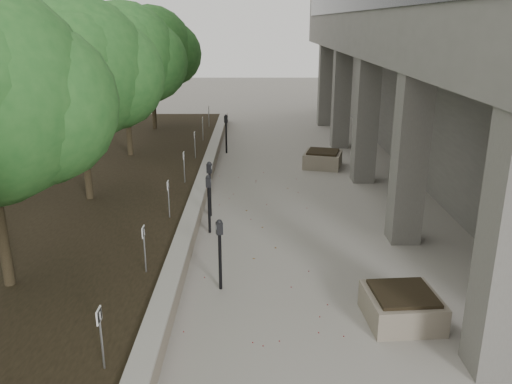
{
  "coord_description": "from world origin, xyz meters",
  "views": [
    {
      "loc": [
        -0.21,
        -5.75,
        5.08
      ],
      "look_at": [
        -0.18,
        5.87,
        1.27
      ],
      "focal_mm": 36.54,
      "sensor_mm": 36.0,
      "label": 1
    }
  ],
  "objects_px": {
    "parking_meter_3": "(209,204)",
    "planter_front": "(402,306)",
    "parking_meter_4": "(210,189)",
    "crabapple_tree_5": "(152,68)",
    "crabapple_tree_3": "(80,100)",
    "crabapple_tree_4": "(125,80)",
    "parking_meter_2": "(220,255)",
    "parking_meter_5": "(226,134)",
    "planter_back": "(323,159)"
  },
  "relations": [
    {
      "from": "parking_meter_5",
      "to": "parking_meter_4",
      "type": "bearing_deg",
      "value": -72.37
    },
    {
      "from": "planter_back",
      "to": "crabapple_tree_3",
      "type": "bearing_deg",
      "value": -146.2
    },
    {
      "from": "parking_meter_5",
      "to": "crabapple_tree_5",
      "type": "bearing_deg",
      "value": 155.93
    },
    {
      "from": "planter_front",
      "to": "parking_meter_4",
      "type": "bearing_deg",
      "value": 125.79
    },
    {
      "from": "planter_front",
      "to": "planter_back",
      "type": "relative_size",
      "value": 0.96
    },
    {
      "from": "parking_meter_5",
      "to": "parking_meter_2",
      "type": "bearing_deg",
      "value": -69.46
    },
    {
      "from": "parking_meter_2",
      "to": "crabapple_tree_4",
      "type": "bearing_deg",
      "value": 93.96
    },
    {
      "from": "crabapple_tree_4",
      "to": "parking_meter_5",
      "type": "height_order",
      "value": "crabapple_tree_4"
    },
    {
      "from": "parking_meter_2",
      "to": "planter_front",
      "type": "height_order",
      "value": "parking_meter_2"
    },
    {
      "from": "crabapple_tree_4",
      "to": "crabapple_tree_3",
      "type": "bearing_deg",
      "value": -90.0
    },
    {
      "from": "planter_back",
      "to": "planter_front",
      "type": "bearing_deg",
      "value": -89.4
    },
    {
      "from": "crabapple_tree_5",
      "to": "parking_meter_4",
      "type": "bearing_deg",
      "value": -71.91
    },
    {
      "from": "parking_meter_2",
      "to": "parking_meter_5",
      "type": "bearing_deg",
      "value": 73.83
    },
    {
      "from": "parking_meter_5",
      "to": "planter_back",
      "type": "relative_size",
      "value": 1.22
    },
    {
      "from": "crabapple_tree_4",
      "to": "parking_meter_5",
      "type": "distance_m",
      "value": 4.56
    },
    {
      "from": "crabapple_tree_5",
      "to": "parking_meter_5",
      "type": "height_order",
      "value": "crabapple_tree_5"
    },
    {
      "from": "crabapple_tree_5",
      "to": "parking_meter_3",
      "type": "distance_m",
      "value": 12.27
    },
    {
      "from": "crabapple_tree_5",
      "to": "planter_back",
      "type": "distance_m",
      "value": 9.26
    },
    {
      "from": "parking_meter_4",
      "to": "parking_meter_5",
      "type": "height_order",
      "value": "parking_meter_5"
    },
    {
      "from": "crabapple_tree_4",
      "to": "planter_back",
      "type": "height_order",
      "value": "crabapple_tree_4"
    },
    {
      "from": "crabapple_tree_4",
      "to": "parking_meter_3",
      "type": "bearing_deg",
      "value": -62.14
    },
    {
      "from": "crabapple_tree_4",
      "to": "parking_meter_2",
      "type": "height_order",
      "value": "crabapple_tree_4"
    },
    {
      "from": "crabapple_tree_4",
      "to": "parking_meter_3",
      "type": "xyz_separation_m",
      "value": [
        3.45,
        -6.53,
        -2.36
      ]
    },
    {
      "from": "parking_meter_2",
      "to": "parking_meter_4",
      "type": "bearing_deg",
      "value": 78.86
    },
    {
      "from": "crabapple_tree_5",
      "to": "planter_back",
      "type": "relative_size",
      "value": 4.2
    },
    {
      "from": "parking_meter_2",
      "to": "crabapple_tree_3",
      "type": "bearing_deg",
      "value": 112.75
    },
    {
      "from": "crabapple_tree_3",
      "to": "planter_back",
      "type": "bearing_deg",
      "value": 33.8
    },
    {
      "from": "crabapple_tree_4",
      "to": "planter_front",
      "type": "bearing_deg",
      "value": -55.91
    },
    {
      "from": "crabapple_tree_3",
      "to": "parking_meter_3",
      "type": "xyz_separation_m",
      "value": [
        3.45,
        -1.53,
        -2.36
      ]
    },
    {
      "from": "crabapple_tree_5",
      "to": "crabapple_tree_3",
      "type": "bearing_deg",
      "value": -90.0
    },
    {
      "from": "parking_meter_3",
      "to": "parking_meter_4",
      "type": "relative_size",
      "value": 0.99
    },
    {
      "from": "crabapple_tree_3",
      "to": "crabapple_tree_5",
      "type": "xyz_separation_m",
      "value": [
        0.0,
        10.0,
        0.0
      ]
    },
    {
      "from": "parking_meter_3",
      "to": "planter_front",
      "type": "xyz_separation_m",
      "value": [
        3.74,
        -4.1,
        -0.47
      ]
    },
    {
      "from": "planter_back",
      "to": "parking_meter_5",
      "type": "bearing_deg",
      "value": 149.8
    },
    {
      "from": "parking_meter_4",
      "to": "parking_meter_5",
      "type": "bearing_deg",
      "value": 105.04
    },
    {
      "from": "parking_meter_3",
      "to": "planter_back",
      "type": "height_order",
      "value": "parking_meter_3"
    },
    {
      "from": "planter_front",
      "to": "planter_back",
      "type": "xyz_separation_m",
      "value": [
        -0.11,
        10.38,
        0.01
      ]
    },
    {
      "from": "planter_front",
      "to": "planter_back",
      "type": "height_order",
      "value": "planter_back"
    },
    {
      "from": "parking_meter_2",
      "to": "parking_meter_3",
      "type": "distance_m",
      "value": 2.96
    },
    {
      "from": "parking_meter_4",
      "to": "crabapple_tree_5",
      "type": "bearing_deg",
      "value": 123.72
    },
    {
      "from": "crabapple_tree_3",
      "to": "parking_meter_3",
      "type": "height_order",
      "value": "crabapple_tree_3"
    },
    {
      "from": "crabapple_tree_3",
      "to": "crabapple_tree_4",
      "type": "bearing_deg",
      "value": 90.0
    },
    {
      "from": "parking_meter_2",
      "to": "parking_meter_3",
      "type": "relative_size",
      "value": 0.98
    },
    {
      "from": "crabapple_tree_5",
      "to": "planter_front",
      "type": "xyz_separation_m",
      "value": [
        7.2,
        -15.63,
        -2.83
      ]
    },
    {
      "from": "crabapple_tree_4",
      "to": "crabapple_tree_5",
      "type": "height_order",
      "value": "same"
    },
    {
      "from": "crabapple_tree_3",
      "to": "planter_front",
      "type": "distance_m",
      "value": 9.57
    },
    {
      "from": "crabapple_tree_3",
      "to": "planter_front",
      "type": "relative_size",
      "value": 4.4
    },
    {
      "from": "planter_front",
      "to": "crabapple_tree_4",
      "type": "bearing_deg",
      "value": 124.09
    },
    {
      "from": "parking_meter_5",
      "to": "parking_meter_3",
      "type": "bearing_deg",
      "value": -71.76
    },
    {
      "from": "parking_meter_4",
      "to": "planter_back",
      "type": "bearing_deg",
      "value": 69.45
    }
  ]
}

